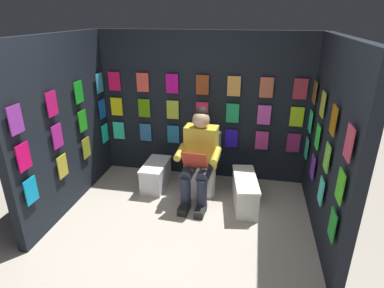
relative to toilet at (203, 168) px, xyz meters
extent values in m
plane|color=#B2A899|center=(0.09, 1.56, -0.33)|extent=(30.00, 30.00, 0.00)
cube|color=black|center=(0.09, -0.50, 0.69)|extent=(2.95, 0.10, 2.03)
cube|color=#31EAB9|center=(1.33, -0.41, 0.29)|extent=(0.17, 0.01, 0.26)
cube|color=#27639F|center=(0.91, -0.41, 0.29)|extent=(0.17, 0.01, 0.26)
cube|color=#1B6E97|center=(0.50, -0.41, 0.29)|extent=(0.17, 0.01, 0.26)
cube|color=blue|center=(0.09, -0.41, 0.29)|extent=(0.17, 0.01, 0.26)
cube|color=#210CBA|center=(-0.33, -0.41, 0.29)|extent=(0.17, 0.01, 0.26)
cube|color=#C13389|center=(-0.74, -0.41, 0.29)|extent=(0.17, 0.01, 0.26)
cube|color=#8D2262|center=(-1.16, -0.41, 0.29)|extent=(0.17, 0.01, 0.26)
cube|color=yellow|center=(1.33, -0.41, 0.65)|extent=(0.17, 0.01, 0.26)
cube|color=#528E09|center=(0.91, -0.41, 0.65)|extent=(0.17, 0.01, 0.26)
cube|color=#A9BC2F|center=(0.50, -0.41, 0.65)|extent=(0.17, 0.01, 0.26)
cube|color=#DA2251|center=(0.09, -0.41, 0.65)|extent=(0.17, 0.01, 0.26)
cube|color=#19A45A|center=(-0.33, -0.41, 0.65)|extent=(0.17, 0.01, 0.26)
cube|color=#D046B9|center=(-0.74, -0.41, 0.65)|extent=(0.17, 0.01, 0.26)
cube|color=#A4CF17|center=(-1.16, -0.41, 0.65)|extent=(0.17, 0.01, 0.26)
cube|color=#EB114E|center=(1.33, -0.41, 1.01)|extent=(0.17, 0.01, 0.26)
cube|color=#EE4C3E|center=(0.91, -0.41, 1.01)|extent=(0.17, 0.01, 0.26)
cube|color=#BE0A89|center=(0.50, -0.41, 1.01)|extent=(0.17, 0.01, 0.26)
cube|color=#8C3817|center=(0.09, -0.41, 1.01)|extent=(0.17, 0.01, 0.26)
cube|color=gold|center=(-0.33, -0.41, 1.01)|extent=(0.17, 0.01, 0.26)
cube|color=#B3583B|center=(-0.74, -0.41, 1.01)|extent=(0.17, 0.01, 0.26)
cube|color=maroon|center=(-1.16, -0.41, 1.01)|extent=(0.17, 0.01, 0.26)
cube|color=black|center=(-1.39, 0.55, 0.69)|extent=(0.10, 2.01, 2.03)
cube|color=#2FD396|center=(-1.31, -0.26, 0.29)|extent=(0.01, 0.17, 0.26)
cube|color=purple|center=(-1.31, 0.28, 0.29)|extent=(0.01, 0.17, 0.26)
cube|color=#4CE3C5|center=(-1.31, 0.83, 0.29)|extent=(0.01, 0.17, 0.26)
cube|color=#179229|center=(-1.31, 1.37, 0.29)|extent=(0.01, 0.17, 0.26)
cube|color=#29ED9D|center=(-1.31, -0.26, 0.65)|extent=(0.01, 0.17, 0.26)
cube|color=#2BF03A|center=(-1.31, 0.28, 0.65)|extent=(0.01, 0.17, 0.26)
cube|color=#6FD73F|center=(-1.31, 0.83, 0.65)|extent=(0.01, 0.17, 0.26)
cube|color=green|center=(-1.31, 1.37, 0.65)|extent=(0.01, 0.17, 0.26)
cube|color=brown|center=(-1.31, -0.26, 1.01)|extent=(0.01, 0.17, 0.26)
cube|color=#A8B037|center=(-1.31, 0.28, 1.01)|extent=(0.01, 0.17, 0.26)
cube|color=#A3610C|center=(-1.31, 0.83, 1.01)|extent=(0.01, 0.17, 0.26)
cube|color=#C83D57|center=(-1.31, 1.37, 1.01)|extent=(0.01, 0.17, 0.26)
cube|color=black|center=(1.56, 0.55, 0.69)|extent=(0.10, 2.01, 2.03)
cube|color=#0B94D1|center=(1.48, 1.37, 0.29)|extent=(0.01, 0.17, 0.26)
cube|color=gold|center=(1.48, 0.83, 0.29)|extent=(0.01, 0.17, 0.26)
cube|color=olive|center=(1.48, 0.28, 0.29)|extent=(0.01, 0.17, 0.26)
cube|color=#1AE6C4|center=(1.48, -0.26, 0.29)|extent=(0.01, 0.17, 0.26)
cube|color=#E30B5A|center=(1.48, 1.37, 0.65)|extent=(0.01, 0.17, 0.26)
cube|color=#B01F8E|center=(1.48, 0.83, 0.65)|extent=(0.01, 0.17, 0.26)
cube|color=#21991C|center=(1.48, 0.28, 0.65)|extent=(0.01, 0.17, 0.26)
cube|color=blue|center=(1.48, -0.26, 0.65)|extent=(0.01, 0.17, 0.26)
cube|color=purple|center=(1.48, 1.37, 1.01)|extent=(0.01, 0.17, 0.26)
cube|color=#C91464|center=(1.48, 0.83, 1.01)|extent=(0.01, 0.17, 0.26)
cube|color=#159B21|center=(1.48, 0.28, 1.01)|extent=(0.01, 0.17, 0.26)
cube|color=#32A8D2|center=(1.48, -0.26, 1.01)|extent=(0.01, 0.17, 0.26)
cylinder|color=white|center=(0.00, 0.08, -0.13)|extent=(0.38, 0.38, 0.40)
cylinder|color=white|center=(0.00, 0.08, 0.09)|extent=(0.41, 0.41, 0.02)
cube|color=white|center=(-0.01, -0.18, 0.25)|extent=(0.39, 0.20, 0.36)
cylinder|color=white|center=(-0.01, -0.09, 0.25)|extent=(0.39, 0.09, 0.39)
cube|color=gold|center=(0.00, 0.11, 0.36)|extent=(0.41, 0.24, 0.52)
sphere|color=tan|center=(0.01, 0.14, 0.71)|extent=(0.21, 0.21, 0.21)
sphere|color=black|center=(0.00, 0.11, 0.78)|extent=(0.17, 0.17, 0.17)
cylinder|color=#23283D|center=(-0.08, 0.31, 0.11)|extent=(0.17, 0.41, 0.15)
cylinder|color=#23283D|center=(0.12, 0.30, 0.11)|extent=(0.17, 0.41, 0.15)
cylinder|color=#23283D|center=(-0.07, 0.49, -0.11)|extent=(0.12, 0.12, 0.42)
cylinder|color=#23283D|center=(0.13, 0.48, -0.11)|extent=(0.12, 0.12, 0.42)
cube|color=black|center=(-0.07, 0.55, -0.28)|extent=(0.12, 0.27, 0.09)
cube|color=black|center=(0.13, 0.54, -0.28)|extent=(0.12, 0.27, 0.09)
cylinder|color=gold|center=(-0.20, 0.30, 0.33)|extent=(0.10, 0.31, 0.13)
cylinder|color=gold|center=(0.23, 0.27, 0.33)|extent=(0.10, 0.31, 0.13)
cube|color=#A73122|center=(0.02, 0.45, 0.32)|extent=(0.31, 0.15, 0.23)
cube|color=silver|center=(0.64, 0.04, -0.17)|extent=(0.28, 0.57, 0.32)
cube|color=white|center=(0.64, 0.04, 0.01)|extent=(0.30, 0.59, 0.03)
cube|color=white|center=(-0.57, 0.28, -0.15)|extent=(0.35, 0.73, 0.36)
cube|color=white|center=(-0.57, 0.28, 0.04)|extent=(0.37, 0.76, 0.03)
camera|label=1|loc=(-0.60, 3.72, 1.90)|focal=29.86mm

